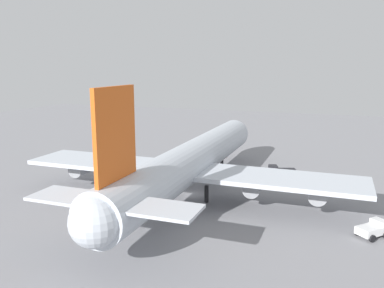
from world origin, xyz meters
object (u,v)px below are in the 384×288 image
(catering_truck, at_px, (373,229))
(cargo_container_fore, at_px, (349,186))
(cargo_airplane, at_px, (192,161))
(safety_cone_nose, at_px, (225,156))
(fuel_truck, at_px, (281,171))
(baggage_tug, at_px, (194,147))

(catering_truck, bearing_deg, cargo_container_fore, 7.58)
(cargo_airplane, bearing_deg, safety_cone_nose, 4.16)
(cargo_airplane, xyz_separation_m, fuel_truck, (17.51, -12.78, -4.88))
(fuel_truck, relative_size, cargo_container_fore, 1.54)
(fuel_truck, distance_m, cargo_container_fore, 14.01)
(cargo_airplane, relative_size, catering_truck, 14.31)
(cargo_airplane, height_order, safety_cone_nose, cargo_airplane)
(catering_truck, relative_size, cargo_container_fore, 1.21)
(cargo_airplane, relative_size, cargo_container_fore, 17.26)
(safety_cone_nose, bearing_deg, catering_truck, -140.45)
(cargo_container_fore, bearing_deg, safety_cone_nose, 58.64)
(catering_truck, bearing_deg, safety_cone_nose, 39.55)
(catering_truck, xyz_separation_m, safety_cone_nose, (36.89, 30.46, -0.68))
(safety_cone_nose, bearing_deg, cargo_container_fore, -121.36)
(baggage_tug, height_order, catering_truck, catering_truck)
(baggage_tug, relative_size, cargo_container_fore, 1.35)
(cargo_airplane, xyz_separation_m, catering_truck, (-7.87, -28.35, -4.89))
(baggage_tug, distance_m, cargo_container_fore, 43.39)
(catering_truck, bearing_deg, fuel_truck, 31.53)
(fuel_truck, xyz_separation_m, safety_cone_nose, (11.52, 14.89, -0.69))
(fuel_truck, relative_size, catering_truck, 1.27)
(cargo_container_fore, height_order, safety_cone_nose, cargo_container_fore)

